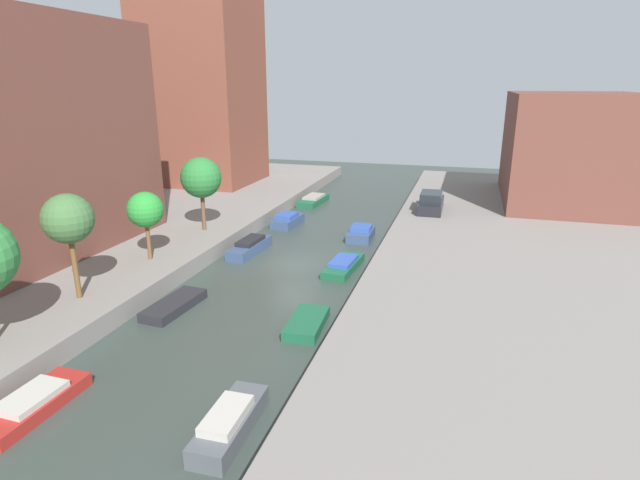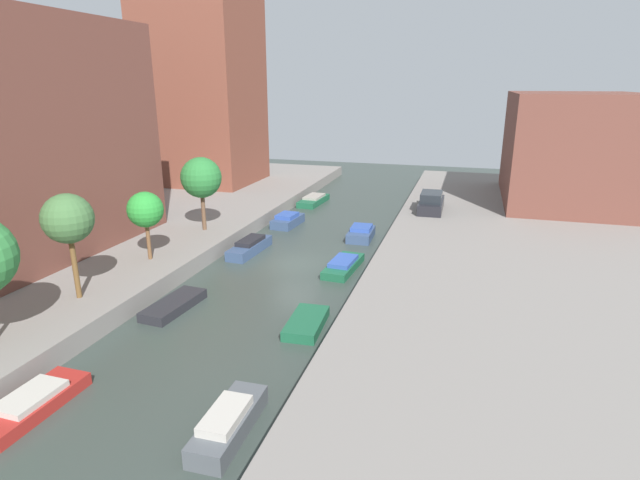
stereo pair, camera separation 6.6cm
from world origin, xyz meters
The scene contains 18 objects.
ground_plane centered at (0.00, 0.00, 0.00)m, with size 84.00×84.00×0.00m, color #333D38.
quay_left centered at (-15.00, 0.00, 0.50)m, with size 20.00×64.00×1.00m, color gray.
quay_right centered at (15.00, 0.00, 0.50)m, with size 20.00×64.00×1.00m, color gray.
apartment_tower_far centered at (-16.00, 18.82, 11.13)m, with size 10.00×9.26×20.26m, color brown.
low_block_right centered at (18.00, 19.20, 5.52)m, with size 10.00×14.76×9.05m, color brown.
street_tree_1 centered at (-7.41, -9.89, 4.87)m, with size 2.31×2.31×5.06m.
street_tree_2 centered at (-7.41, -4.12, 3.94)m, with size 2.04×2.04×3.98m.
street_tree_3 centered at (-7.41, 2.33, 4.65)m, with size 2.76×2.76×5.05m.
parked_car centered at (7.31, 12.41, 1.64)m, with size 1.87×4.69×1.54m.
moored_boat_left_0 centered at (-3.73, -16.56, 0.30)m, with size 1.60×3.99×0.70m.
moored_boat_left_1 centered at (-3.55, -7.95, 0.24)m, with size 1.71×3.87×0.48m.
moored_boat_left_2 centered at (-3.55, 1.31, 0.41)m, with size 1.51×4.45×0.93m.
moored_boat_left_3 centered at (-3.43, 8.32, 0.43)m, with size 1.81×3.44×0.98m.
moored_boat_left_4 centered at (-3.71, 16.20, 0.32)m, with size 1.90×4.68×0.74m.
moored_boat_right_1 centered at (3.30, -15.73, 0.43)m, with size 1.30×3.78×0.99m.
moored_boat_right_2 centered at (3.40, -7.96, 0.24)m, with size 1.69×3.27×0.47m.
moored_boat_right_3 centered at (3.21, -0.11, 0.31)m, with size 1.75×4.28×0.72m.
moored_boat_right_4 centered at (2.89, 6.49, 0.41)m, with size 1.75×3.16×0.94m.
Camera 2 is at (10.03, -28.14, 10.86)m, focal length 28.54 mm.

